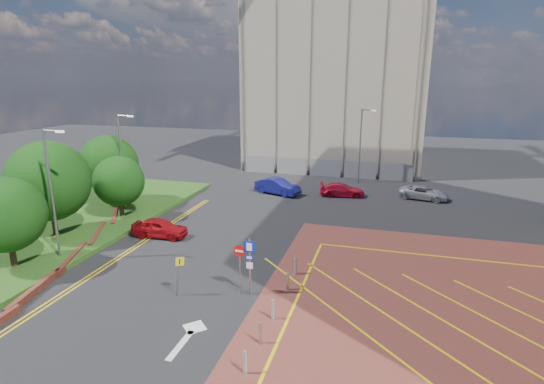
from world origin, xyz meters
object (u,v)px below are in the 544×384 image
at_px(tree_a, 6,215).
at_px(lamp_left_far, 122,158).
at_px(car_red_back, 342,190).
at_px(tree_d, 109,164).
at_px(car_blue_back, 278,186).
at_px(tree_c, 119,181).
at_px(sign_cluster, 246,260).
at_px(lamp_left_near, 52,189).
at_px(tree_b, 49,181).
at_px(car_silver_back, 424,193).
at_px(lamp_back, 361,143).
at_px(warning_sign, 178,271).
at_px(car_red_left, 160,228).

height_order(tree_a, lamp_left_far, lamp_left_far).
height_order(tree_a, car_red_back, tree_a).
distance_m(tree_d, car_blue_back, 15.72).
distance_m(tree_c, tree_d, 4.30).
xyz_separation_m(sign_cluster, car_blue_back, (-3.63, 20.02, -1.19)).
xyz_separation_m(lamp_left_near, sign_cluster, (12.72, -1.02, -2.71)).
distance_m(tree_b, lamp_left_near, 4.32).
height_order(tree_d, lamp_left_near, lamp_left_near).
height_order(lamp_left_near, car_red_back, lamp_left_near).
relative_size(tree_b, car_silver_back, 1.51).
distance_m(lamp_left_near, sign_cluster, 13.04).
relative_size(tree_c, lamp_left_far, 0.61).
xyz_separation_m(tree_a, car_silver_back, (24.49, 22.93, -2.88)).
bearing_deg(lamp_back, car_blue_back, -136.63).
xyz_separation_m(warning_sign, car_silver_back, (13.54, 23.07, -0.81)).
bearing_deg(lamp_left_far, tree_c, -65.29).
xyz_separation_m(car_red_left, car_red_back, (11.40, 14.60, -0.06)).
distance_m(warning_sign, car_silver_back, 26.76).
relative_size(tree_d, warning_sign, 2.71).
bearing_deg(tree_a, lamp_left_far, 92.01).
bearing_deg(tree_d, car_silver_back, 20.21).
height_order(tree_b, lamp_back, lamp_back).
xyz_separation_m(lamp_left_near, warning_sign, (9.37, -2.14, -3.23)).
xyz_separation_m(tree_d, car_blue_back, (13.17, 8.00, -3.10)).
height_order(sign_cluster, car_blue_back, sign_cluster).
relative_size(tree_a, sign_cluster, 1.69).
xyz_separation_m(lamp_left_far, car_blue_back, (11.09, 9.00, -3.89)).
bearing_deg(car_red_left, car_silver_back, -54.17).
bearing_deg(tree_d, warning_sign, -44.33).
distance_m(car_blue_back, car_red_back, 6.30).
height_order(tree_d, warning_sign, tree_d).
height_order(lamp_left_far, lamp_back, lamp_left_far).
bearing_deg(sign_cluster, tree_d, 144.42).
bearing_deg(warning_sign, sign_cluster, 18.58).
xyz_separation_m(warning_sign, car_red_back, (5.95, 22.06, -0.80)).
xyz_separation_m(tree_d, car_silver_back, (26.99, 9.93, -3.25)).
bearing_deg(lamp_left_far, car_silver_back, 23.70).
height_order(tree_a, warning_sign, tree_a).
height_order(lamp_left_far, car_red_left, lamp_left_far).
relative_size(lamp_left_far, car_silver_back, 1.79).
height_order(tree_c, lamp_back, lamp_back).
xyz_separation_m(tree_c, car_red_left, (5.00, -2.68, -2.51)).
height_order(tree_d, car_blue_back, tree_d).
bearing_deg(car_silver_back, tree_a, 144.19).
distance_m(tree_a, car_red_left, 9.58).
xyz_separation_m(tree_b, lamp_left_far, (1.08, 7.00, 0.42)).
bearing_deg(lamp_left_near, lamp_back, 57.60).
bearing_deg(sign_cluster, tree_c, 146.84).
bearing_deg(lamp_back, warning_sign, -104.21).
bearing_deg(car_red_left, lamp_left_far, 48.11).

